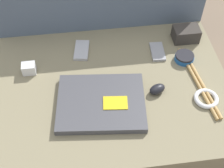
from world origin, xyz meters
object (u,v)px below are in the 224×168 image
laptop (101,103)px  phone_silver (82,50)px  phone_black (157,52)px  charger_brick (29,68)px  computer_mouse (157,89)px  speaker_puck (184,57)px  camera_pouch (186,34)px

laptop → phone_silver: size_ratio=2.84×
laptop → phone_black: 0.37m
phone_silver → charger_brick: charger_brick is taller
computer_mouse → phone_silver: bearing=113.3°
phone_black → charger_brick: size_ratio=2.06×
speaker_puck → phone_silver: 0.44m
phone_silver → phone_black: phone_silver is taller
computer_mouse → camera_pouch: bearing=32.6°
computer_mouse → camera_pouch: 0.34m
phone_silver → computer_mouse: bearing=-34.7°
computer_mouse → charger_brick: 0.52m
laptop → charger_brick: 0.34m
phone_black → camera_pouch: size_ratio=0.98×
phone_black → charger_brick: 0.55m
phone_silver → camera_pouch: 0.47m
laptop → phone_black: bearing=48.1°
speaker_puck → phone_silver: bearing=166.0°
phone_silver → phone_black: (0.33, -0.05, -0.00)m
phone_black → camera_pouch: camera_pouch is taller
camera_pouch → charger_brick: 0.70m
camera_pouch → charger_brick: size_ratio=2.09×
laptop → computer_mouse: (0.22, 0.03, 0.00)m
camera_pouch → charger_brick: (-0.69, -0.11, -0.01)m
computer_mouse → camera_pouch: (0.19, 0.28, 0.01)m
laptop → phone_silver: bearing=106.3°
computer_mouse → charger_brick: (-0.50, 0.17, 0.00)m
phone_black → charger_brick: bearing=-172.6°
computer_mouse → charger_brick: size_ratio=1.43×
charger_brick → laptop: bearing=-36.4°
laptop → speaker_puck: (0.37, 0.19, 0.00)m
laptop → computer_mouse: bearing=14.3°
speaker_puck → phone_black: speaker_puck is taller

